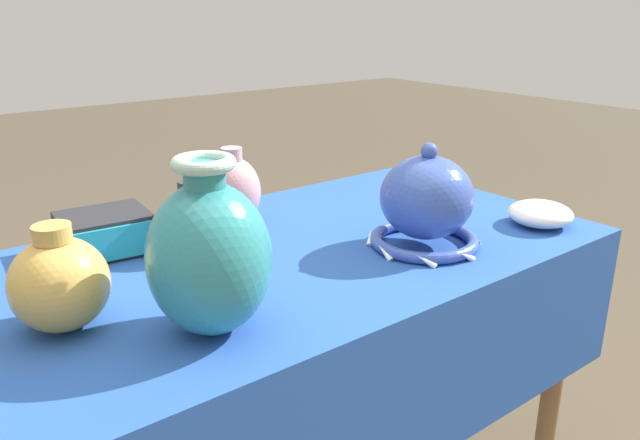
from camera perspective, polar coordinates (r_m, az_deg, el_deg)
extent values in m
cylinder|color=olive|center=(1.54, 20.35, -14.90)|extent=(0.04, 0.04, 0.74)
cylinder|color=olive|center=(1.81, 6.45, -8.32)|extent=(0.04, 0.04, 0.74)
cube|color=olive|center=(1.15, -3.59, -3.83)|extent=(1.19, 0.62, 0.03)
cube|color=#234C9E|center=(1.14, -3.60, -3.00)|extent=(1.21, 0.64, 0.01)
cube|color=#234C9E|center=(1.00, 7.52, -16.22)|extent=(1.21, 0.01, 0.29)
ellipsoid|color=teal|center=(0.85, -10.07, -3.53)|extent=(0.17, 0.17, 0.21)
cylinder|color=teal|center=(0.81, -10.54, 4.06)|extent=(0.05, 0.05, 0.03)
torus|color=#A8CCB7|center=(0.80, -10.61, 5.16)|extent=(0.08, 0.08, 0.02)
torus|color=#3851A8|center=(1.18, 9.49, -1.82)|extent=(0.20, 0.20, 0.02)
ellipsoid|color=#3851A8|center=(1.15, 9.72, 2.06)|extent=(0.17, 0.17, 0.15)
sphere|color=#3851A8|center=(1.13, 9.96, 6.22)|extent=(0.03, 0.03, 0.03)
cone|color=white|center=(1.25, 12.66, -0.78)|extent=(0.01, 0.04, 0.03)
cone|color=white|center=(1.27, 9.35, -0.20)|extent=(0.04, 0.04, 0.03)
cone|color=white|center=(1.24, 6.11, -0.51)|extent=(0.04, 0.01, 0.03)
cone|color=white|center=(1.18, 4.58, -1.61)|extent=(0.04, 0.04, 0.03)
cone|color=white|center=(1.11, 5.92, -2.98)|extent=(0.01, 0.04, 0.03)
cone|color=white|center=(1.08, 9.66, -3.71)|extent=(0.04, 0.04, 0.03)
cone|color=white|center=(1.12, 13.27, -3.26)|extent=(0.04, 0.01, 0.03)
cone|color=white|center=(1.19, 14.36, -2.00)|extent=(0.04, 0.04, 0.03)
cube|color=#232328|center=(1.19, -19.09, -1.08)|extent=(0.16, 0.14, 0.07)
cube|color=teal|center=(1.13, -18.25, -2.06)|extent=(0.14, 0.02, 0.06)
ellipsoid|color=gold|center=(0.92, -22.70, -5.43)|extent=(0.13, 0.13, 0.13)
cylinder|color=gold|center=(0.90, -23.30, -1.13)|extent=(0.05, 0.05, 0.02)
ellipsoid|color=#2D2D33|center=(1.15, -11.68, -0.08)|extent=(0.11, 0.11, 0.12)
cylinder|color=#2D2D33|center=(1.13, -11.90, 3.01)|extent=(0.04, 0.04, 0.02)
ellipsoid|color=white|center=(1.34, 19.51, 0.55)|extent=(0.13, 0.13, 0.05)
ellipsoid|color=#D19399|center=(1.27, -7.93, 2.61)|extent=(0.11, 0.11, 0.14)
cylinder|color=#D19399|center=(1.25, -8.10, 6.02)|extent=(0.04, 0.04, 0.02)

